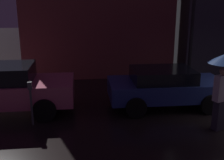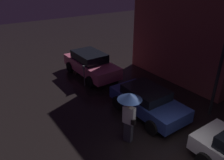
{
  "view_description": "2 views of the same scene",
  "coord_description": "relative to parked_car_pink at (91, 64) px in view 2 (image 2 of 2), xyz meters",
  "views": [
    {
      "loc": [
        -5.82,
        -7.54,
        3.59
      ],
      "look_at": [
        -4.9,
        0.44,
        1.26
      ],
      "focal_mm": 45.0,
      "sensor_mm": 36.0,
      "label": 1
    },
    {
      "loc": [
        3.34,
        -5.16,
        6.08
      ],
      "look_at": [
        -4.68,
        0.48,
        1.37
      ],
      "focal_mm": 35.0,
      "sensor_mm": 36.0,
      "label": 2
    }
  ],
  "objects": [
    {
      "name": "parked_car_blue",
      "position": [
        5.44,
        -0.06,
        -0.12
      ],
      "size": [
        3.92,
        1.96,
        1.33
      ],
      "rotation": [
        0.0,
        0.0,
        -0.01
      ],
      "color": "navy",
      "rests_on": "ground"
    },
    {
      "name": "street_lamp_near",
      "position": [
        7.24,
        2.4,
        2.18
      ],
      "size": [
        0.37,
        0.37,
        4.62
      ],
      "color": "black",
      "rests_on": "ground"
    },
    {
      "name": "building_facade_left",
      "position": [
        3.47,
        5.11,
        2.7
      ],
      "size": [
        6.96,
        3.0,
        7.07
      ],
      "color": "brown",
      "rests_on": "ground"
    },
    {
      "name": "parked_car_pink",
      "position": [
        0.0,
        0.0,
        0.0
      ],
      "size": [
        4.57,
        2.01,
        1.58
      ],
      "rotation": [
        0.0,
        0.0,
        -0.0
      ],
      "color": "#DB6684",
      "rests_on": "ground"
    },
    {
      "name": "parking_meter",
      "position": [
        1.13,
        -1.1,
        -0.02
      ],
      "size": [
        0.12,
        0.1,
        1.32
      ],
      "color": "#4C5154",
      "rests_on": "ground"
    },
    {
      "name": "pedestrian_with_umbrella",
      "position": [
        6.43,
        -2.0,
        0.78
      ],
      "size": [
        0.93,
        0.93,
        2.19
      ],
      "rotation": [
        0.0,
        0.0,
        3.51
      ],
      "color": "#383842",
      "rests_on": "ground"
    }
  ]
}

